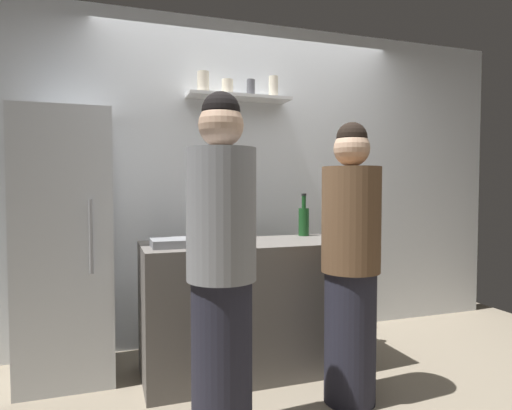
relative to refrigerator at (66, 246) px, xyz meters
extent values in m
plane|color=gray|center=(1.40, -0.85, -0.88)|extent=(5.28, 5.28, 0.00)
cube|color=white|center=(1.40, 0.40, 0.42)|extent=(4.80, 0.10, 2.60)
cube|color=silver|center=(1.26, 0.24, 1.09)|extent=(0.82, 0.22, 0.02)
cylinder|color=beige|center=(0.97, 0.24, 1.18)|extent=(0.09, 0.09, 0.16)
cylinder|color=beige|center=(1.16, 0.24, 1.16)|extent=(0.09, 0.09, 0.12)
cylinder|color=#4C4C51|center=(1.35, 0.24, 1.17)|extent=(0.07, 0.07, 0.13)
cylinder|color=beige|center=(1.55, 0.24, 1.19)|extent=(0.08, 0.08, 0.17)
cube|color=silver|center=(0.00, 0.00, 0.00)|extent=(0.58, 0.58, 1.75)
cylinder|color=#99999E|center=(0.16, -0.31, 0.09)|extent=(0.02, 0.02, 0.45)
cube|color=#66605B|center=(1.21, -0.30, -0.43)|extent=(1.52, 0.60, 0.89)
cube|color=gray|center=(0.68, -0.36, 0.04)|extent=(0.34, 0.24, 0.05)
cylinder|color=#B2B2B7|center=(1.13, -0.19, 0.06)|extent=(0.09, 0.09, 0.11)
cylinder|color=silver|center=(1.12, -0.21, 0.13)|extent=(0.02, 0.01, 0.17)
cylinder|color=silver|center=(1.13, -0.19, 0.12)|extent=(0.02, 0.02, 0.16)
cylinder|color=silver|center=(1.13, -0.19, 0.13)|extent=(0.01, 0.02, 0.17)
cylinder|color=silver|center=(1.13, -0.17, 0.13)|extent=(0.04, 0.01, 0.16)
cylinder|color=silver|center=(1.14, -0.20, 0.13)|extent=(0.04, 0.03, 0.17)
cylinder|color=#19471E|center=(1.67, -0.08, 0.12)|extent=(0.08, 0.08, 0.21)
cylinder|color=#19471E|center=(1.67, -0.08, 0.27)|extent=(0.03, 0.03, 0.10)
cylinder|color=black|center=(1.67, -0.08, 0.32)|extent=(0.04, 0.04, 0.02)
cylinder|color=#B2BFB2|center=(1.75, -0.53, 0.12)|extent=(0.07, 0.07, 0.21)
cylinder|color=#B2BFB2|center=(1.75, -0.53, 0.27)|extent=(0.03, 0.03, 0.09)
cylinder|color=#333333|center=(1.75, -0.53, 0.32)|extent=(0.03, 0.03, 0.02)
cylinder|color=silver|center=(1.90, -0.13, 0.10)|extent=(0.08, 0.08, 0.18)
cylinder|color=silver|center=(1.90, -0.13, 0.21)|extent=(0.04, 0.04, 0.03)
cylinder|color=yellow|center=(1.90, -0.13, 0.24)|extent=(0.05, 0.05, 0.02)
cylinder|color=#262633|center=(0.78, -1.06, -0.47)|extent=(0.30, 0.30, 0.81)
cylinder|color=gray|center=(0.78, -1.06, 0.25)|extent=(0.34, 0.34, 0.64)
sphere|color=#D8AD8C|center=(0.78, -1.06, 0.68)|extent=(0.22, 0.22, 0.22)
sphere|color=black|center=(0.78, -1.06, 0.75)|extent=(0.19, 0.19, 0.19)
cylinder|color=#262633|center=(1.59, -0.90, -0.49)|extent=(0.30, 0.30, 0.77)
cylinder|color=brown|center=(1.59, -0.90, 0.20)|extent=(0.34, 0.34, 0.61)
sphere|color=#D8AD8C|center=(1.59, -0.90, 0.61)|extent=(0.21, 0.21, 0.21)
sphere|color=black|center=(1.59, -0.90, 0.67)|extent=(0.18, 0.18, 0.18)
camera|label=1|loc=(0.24, -3.13, 0.40)|focal=31.08mm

